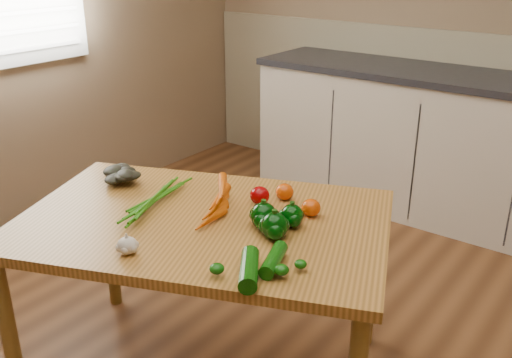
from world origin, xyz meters
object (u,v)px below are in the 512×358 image
at_px(tomato_a, 260,195).
at_px(zucchini_a, 274,260).
at_px(carrot_bunch, 197,202).
at_px(garlic_bulb, 127,245).
at_px(pepper_a, 264,216).
at_px(tomato_b, 285,192).
at_px(table, 204,237).
at_px(zucchini_b, 249,269).
at_px(tomato_c, 311,208).
at_px(pepper_b, 292,216).
at_px(leafy_greens, 125,172).
at_px(pepper_c, 274,226).

distance_m(tomato_a, zucchini_a, 0.45).
relative_size(carrot_bunch, garlic_bulb, 3.70).
xyz_separation_m(garlic_bulb, pepper_a, (0.24, 0.40, 0.02)).
distance_m(tomato_b, zucchini_a, 0.50).
bearing_deg(table, tomato_b, 42.83).
distance_m(pepper_a, zucchini_b, 0.32).
xyz_separation_m(tomato_a, tomato_b, (0.05, 0.09, -0.00)).
distance_m(pepper_a, tomato_c, 0.19).
distance_m(garlic_bulb, zucchini_a, 0.46).
distance_m(garlic_bulb, zucchini_b, 0.41).
relative_size(carrot_bunch, tomato_b, 3.50).
relative_size(pepper_b, zucchini_a, 0.48).
relative_size(garlic_bulb, tomato_a, 0.88).
height_order(leafy_greens, tomato_c, leafy_greens).
height_order(pepper_a, zucchini_b, pepper_a).
relative_size(pepper_b, tomato_a, 1.07).
bearing_deg(zucchini_a, tomato_b, 120.27).
relative_size(carrot_bunch, pepper_a, 2.65).
bearing_deg(table, pepper_a, -4.51).
bearing_deg(pepper_b, pepper_c, -88.81).
xyz_separation_m(pepper_b, tomato_c, (0.01, 0.11, -0.01)).
height_order(zucchini_a, zucchini_b, zucchini_b).
xyz_separation_m(tomato_b, zucchini_a, (0.25, -0.43, -0.01)).
distance_m(table, tomato_c, 0.40).
bearing_deg(pepper_a, tomato_c, 65.41).
bearing_deg(tomato_a, table, -112.22).
height_order(pepper_b, pepper_c, pepper_c).
height_order(garlic_bulb, zucchini_a, garlic_bulb).
bearing_deg(tomato_c, garlic_bulb, -119.13).
bearing_deg(pepper_a, zucchini_a, -47.23).
bearing_deg(pepper_b, table, -154.53).
bearing_deg(pepper_b, zucchini_b, -76.88).
bearing_deg(carrot_bunch, table, -54.56).
bearing_deg(pepper_c, zucchini_a, -55.67).
height_order(carrot_bunch, leafy_greens, leafy_greens).
bearing_deg(zucchini_a, garlic_bulb, -153.35).
bearing_deg(garlic_bulb, table, 86.10).
height_order(tomato_a, tomato_b, tomato_a).
bearing_deg(tomato_b, pepper_c, -62.05).
height_order(pepper_a, tomato_c, pepper_a).
height_order(pepper_c, tomato_c, pepper_c).
relative_size(pepper_b, pepper_c, 0.88).
relative_size(tomato_b, zucchini_b, 0.37).
distance_m(leafy_greens, garlic_bulb, 0.59).
relative_size(garlic_bulb, pepper_a, 0.72).
bearing_deg(zucchini_a, pepper_a, 132.77).
xyz_separation_m(tomato_c, zucchini_a, (0.09, -0.37, -0.01)).
xyz_separation_m(leafy_greens, pepper_c, (0.76, -0.03, -0.00)).
bearing_deg(pepper_a, tomato_b, 107.31).
xyz_separation_m(pepper_b, tomato_b, (-0.15, 0.17, -0.01)).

